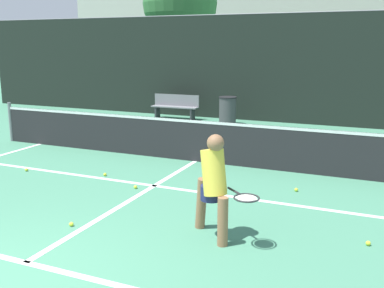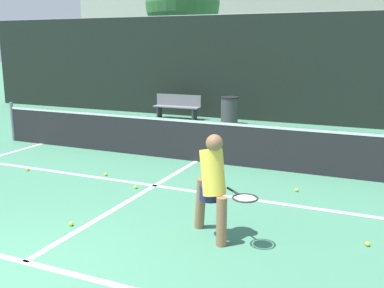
{
  "view_description": "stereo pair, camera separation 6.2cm",
  "coord_description": "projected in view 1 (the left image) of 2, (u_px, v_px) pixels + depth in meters",
  "views": [
    {
      "loc": [
        3.89,
        -3.01,
        2.62
      ],
      "look_at": [
        0.9,
        3.84,
        0.95
      ],
      "focal_mm": 42.0,
      "sensor_mm": 36.0,
      "label": 1
    },
    {
      "loc": [
        3.94,
        -2.99,
        2.62
      ],
      "look_at": [
        0.9,
        3.84,
        0.95
      ],
      "focal_mm": 42.0,
      "sensor_mm": 36.0,
      "label": 2
    }
  ],
  "objects": [
    {
      "name": "trash_bin",
      "position": [
        228.0,
        111.0,
        14.79
      ],
      "size": [
        0.58,
        0.58,
        0.93
      ],
      "color": "#3F3F42",
      "rests_on": "ground"
    },
    {
      "name": "tennis_ball_scattered_9",
      "position": [
        296.0,
        190.0,
        8.15
      ],
      "size": [
        0.07,
        0.07,
        0.07
      ],
      "primitive_type": "sphere",
      "color": "#D1E033",
      "rests_on": "ground"
    },
    {
      "name": "tennis_ball_scattered_5",
      "position": [
        26.0,
        170.0,
        9.44
      ],
      "size": [
        0.07,
        0.07,
        0.07
      ],
      "primitive_type": "sphere",
      "color": "#D1E033",
      "rests_on": "ground"
    },
    {
      "name": "court_baseline_near",
      "position": [
        26.0,
        263.0,
        5.5
      ],
      "size": [
        11.0,
        0.1,
        0.01
      ],
      "primitive_type": "cube",
      "color": "white",
      "rests_on": "ground"
    },
    {
      "name": "court_service_line",
      "position": [
        154.0,
        186.0,
        8.47
      ],
      "size": [
        8.25,
        0.1,
        0.01
      ],
      "primitive_type": "cube",
      "color": "white",
      "rests_on": "ground"
    },
    {
      "name": "fence_back",
      "position": [
        264.0,
        69.0,
        15.18
      ],
      "size": [
        24.0,
        0.06,
        3.62
      ],
      "color": "black",
      "rests_on": "ground"
    },
    {
      "name": "player_practicing",
      "position": [
        214.0,
        183.0,
        6.04
      ],
      "size": [
        1.15,
        0.72,
        1.47
      ],
      "rotation": [
        0.0,
        0.0,
        -0.71
      ],
      "color": "#8C6042",
      "rests_on": "ground"
    },
    {
      "name": "parked_car",
      "position": [
        259.0,
        95.0,
        18.01
      ],
      "size": [
        1.9,
        4.03,
        1.4
      ],
      "color": "#B7B7BC",
      "rests_on": "ground"
    },
    {
      "name": "tree_mid",
      "position": [
        180.0,
        4.0,
        21.61
      ],
      "size": [
        3.59,
        3.59,
        6.32
      ],
      "color": "brown",
      "rests_on": "ground"
    },
    {
      "name": "tennis_ball_scattered_2",
      "position": [
        368.0,
        243.0,
        5.96
      ],
      "size": [
        0.07,
        0.07,
        0.07
      ],
      "primitive_type": "sphere",
      "color": "#D1E033",
      "rests_on": "ground"
    },
    {
      "name": "tennis_ball_scattered_4",
      "position": [
        71.0,
        224.0,
        6.59
      ],
      "size": [
        0.07,
        0.07,
        0.07
      ],
      "primitive_type": "sphere",
      "color": "#D1E033",
      "rests_on": "ground"
    },
    {
      "name": "building_far",
      "position": [
        326.0,
        30.0,
        28.09
      ],
      "size": [
        36.0,
        2.4,
        6.93
      ],
      "primitive_type": "cube",
      "color": "#B2ADA3",
      "rests_on": "ground"
    },
    {
      "name": "tennis_ball_scattered_8",
      "position": [
        135.0,
        187.0,
        8.3
      ],
      "size": [
        0.07,
        0.07,
        0.07
      ],
      "primitive_type": "sphere",
      "color": "#D1E033",
      "rests_on": "ground"
    },
    {
      "name": "court_center_mark",
      "position": [
        136.0,
        197.0,
        7.87
      ],
      "size": [
        0.1,
        5.3,
        0.01
      ],
      "primitive_type": "cube",
      "color": "white",
      "rests_on": "ground"
    },
    {
      "name": "tennis_ball_scattered_6",
      "position": [
        105.0,
        174.0,
        9.1
      ],
      "size": [
        0.07,
        0.07,
        0.07
      ],
      "primitive_type": "sphere",
      "color": "#D1E033",
      "rests_on": "ground"
    },
    {
      "name": "tennis_ball_scattered_7",
      "position": [
        246.0,
        198.0,
        7.7
      ],
      "size": [
        0.07,
        0.07,
        0.07
      ],
      "primitive_type": "sphere",
      "color": "#D1E033",
      "rests_on": "ground"
    },
    {
      "name": "tennis_ball_scattered_3",
      "position": [
        219.0,
        203.0,
        7.48
      ],
      "size": [
        0.07,
        0.07,
        0.07
      ],
      "primitive_type": "sphere",
      "color": "#D1E033",
      "rests_on": "ground"
    },
    {
      "name": "courtside_bench",
      "position": [
        175.0,
        106.0,
        15.9
      ],
      "size": [
        1.71,
        0.43,
        0.86
      ],
      "rotation": [
        0.0,
        0.0,
        0.03
      ],
      "color": "slate",
      "rests_on": "ground"
    },
    {
      "name": "net",
      "position": [
        195.0,
        139.0,
        10.13
      ],
      "size": [
        11.09,
        0.09,
        1.07
      ],
      "color": "slate",
      "rests_on": "ground"
    }
  ]
}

